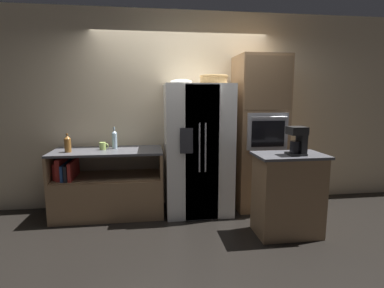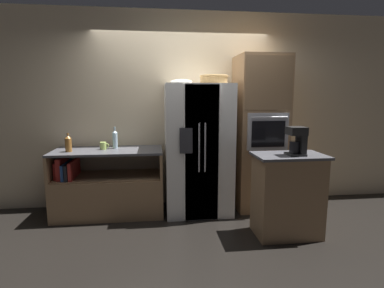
{
  "view_description": "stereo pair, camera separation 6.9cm",
  "coord_description": "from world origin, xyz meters",
  "px_view_note": "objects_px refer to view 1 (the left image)",
  "views": [
    {
      "loc": [
        -0.44,
        -3.99,
        1.6
      ],
      "look_at": [
        0.09,
        -0.07,
        0.97
      ],
      "focal_mm": 28.0,
      "sensor_mm": 36.0,
      "label": 1
    },
    {
      "loc": [
        -0.37,
        -4.0,
        1.6
      ],
      "look_at": [
        0.09,
        -0.07,
        0.97
      ],
      "focal_mm": 28.0,
      "sensor_mm": 36.0,
      "label": 2
    }
  ],
  "objects_px": {
    "wicker_basket": "(214,79)",
    "refrigerator": "(198,149)",
    "wall_oven": "(259,133)",
    "coffee_maker": "(298,140)",
    "bottle_short": "(68,144)",
    "fruit_bowl": "(181,82)",
    "mug": "(103,146)",
    "bottle_tall": "(115,139)"
  },
  "relations": [
    {
      "from": "wicker_basket",
      "to": "mug",
      "type": "xyz_separation_m",
      "value": [
        -1.47,
        0.13,
        -0.88
      ]
    },
    {
      "from": "refrigerator",
      "to": "wicker_basket",
      "type": "relative_size",
      "value": 4.69
    },
    {
      "from": "refrigerator",
      "to": "bottle_tall",
      "type": "xyz_separation_m",
      "value": [
        -1.13,
        0.14,
        0.14
      ]
    },
    {
      "from": "wicker_basket",
      "to": "bottle_tall",
      "type": "xyz_separation_m",
      "value": [
        -1.33,
        0.21,
        -0.8
      ]
    },
    {
      "from": "wall_oven",
      "to": "wicker_basket",
      "type": "xyz_separation_m",
      "value": [
        -0.69,
        -0.12,
        0.74
      ]
    },
    {
      "from": "wicker_basket",
      "to": "fruit_bowl",
      "type": "height_order",
      "value": "wicker_basket"
    },
    {
      "from": "wicker_basket",
      "to": "mug",
      "type": "bearing_deg",
      "value": 174.92
    },
    {
      "from": "wall_oven",
      "to": "refrigerator",
      "type": "bearing_deg",
      "value": -176.28
    },
    {
      "from": "bottle_short",
      "to": "mug",
      "type": "distance_m",
      "value": 0.44
    },
    {
      "from": "bottle_short",
      "to": "bottle_tall",
      "type": "bearing_deg",
      "value": 19.22
    },
    {
      "from": "fruit_bowl",
      "to": "bottle_short",
      "type": "bearing_deg",
      "value": -175.88
    },
    {
      "from": "refrigerator",
      "to": "bottle_short",
      "type": "xyz_separation_m",
      "value": [
        -1.69,
        -0.06,
        0.12
      ]
    },
    {
      "from": "wall_oven",
      "to": "mug",
      "type": "relative_size",
      "value": 18.02
    },
    {
      "from": "coffee_maker",
      "to": "refrigerator",
      "type": "bearing_deg",
      "value": 136.92
    },
    {
      "from": "fruit_bowl",
      "to": "bottle_tall",
      "type": "height_order",
      "value": "fruit_bowl"
    },
    {
      "from": "wall_oven",
      "to": "coffee_maker",
      "type": "relative_size",
      "value": 6.82
    },
    {
      "from": "bottle_short",
      "to": "mug",
      "type": "relative_size",
      "value": 2.02
    },
    {
      "from": "fruit_bowl",
      "to": "coffee_maker",
      "type": "xyz_separation_m",
      "value": [
        1.2,
        -0.97,
        -0.67
      ]
    },
    {
      "from": "wicker_basket",
      "to": "fruit_bowl",
      "type": "bearing_deg",
      "value": 164.51
    },
    {
      "from": "wall_oven",
      "to": "bottle_tall",
      "type": "bearing_deg",
      "value": 177.65
    },
    {
      "from": "wicker_basket",
      "to": "refrigerator",
      "type": "bearing_deg",
      "value": 161.74
    },
    {
      "from": "refrigerator",
      "to": "bottle_tall",
      "type": "bearing_deg",
      "value": 172.9
    },
    {
      "from": "fruit_bowl",
      "to": "mug",
      "type": "relative_size",
      "value": 2.44
    },
    {
      "from": "refrigerator",
      "to": "fruit_bowl",
      "type": "bearing_deg",
      "value": 167.1
    },
    {
      "from": "wicker_basket",
      "to": "bottle_tall",
      "type": "relative_size",
      "value": 1.27
    },
    {
      "from": "wicker_basket",
      "to": "coffee_maker",
      "type": "relative_size",
      "value": 1.19
    },
    {
      "from": "wall_oven",
      "to": "bottle_tall",
      "type": "height_order",
      "value": "wall_oven"
    },
    {
      "from": "bottle_short",
      "to": "coffee_maker",
      "type": "bearing_deg",
      "value": -17.9
    },
    {
      "from": "refrigerator",
      "to": "coffee_maker",
      "type": "xyz_separation_m",
      "value": [
        0.98,
        -0.92,
        0.25
      ]
    },
    {
      "from": "wall_oven",
      "to": "mug",
      "type": "bearing_deg",
      "value": 179.8
    },
    {
      "from": "wall_oven",
      "to": "bottle_tall",
      "type": "relative_size",
      "value": 7.26
    },
    {
      "from": "fruit_bowl",
      "to": "coffee_maker",
      "type": "distance_m",
      "value": 1.68
    },
    {
      "from": "coffee_maker",
      "to": "fruit_bowl",
      "type": "bearing_deg",
      "value": 141.12
    },
    {
      "from": "wall_oven",
      "to": "bottle_short",
      "type": "xyz_separation_m",
      "value": [
        -2.58,
        -0.11,
        -0.08
      ]
    },
    {
      "from": "refrigerator",
      "to": "bottle_short",
      "type": "height_order",
      "value": "refrigerator"
    },
    {
      "from": "wicker_basket",
      "to": "coffee_maker",
      "type": "bearing_deg",
      "value": -47.46
    },
    {
      "from": "wall_oven",
      "to": "fruit_bowl",
      "type": "distance_m",
      "value": 1.32
    },
    {
      "from": "fruit_bowl",
      "to": "bottle_short",
      "type": "height_order",
      "value": "fruit_bowl"
    },
    {
      "from": "coffee_maker",
      "to": "wall_oven",
      "type": "bearing_deg",
      "value": 95.58
    },
    {
      "from": "wall_oven",
      "to": "wicker_basket",
      "type": "bearing_deg",
      "value": -169.79
    },
    {
      "from": "bottle_short",
      "to": "coffee_maker",
      "type": "relative_size",
      "value": 0.76
    },
    {
      "from": "wall_oven",
      "to": "wicker_basket",
      "type": "distance_m",
      "value": 1.02
    }
  ]
}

